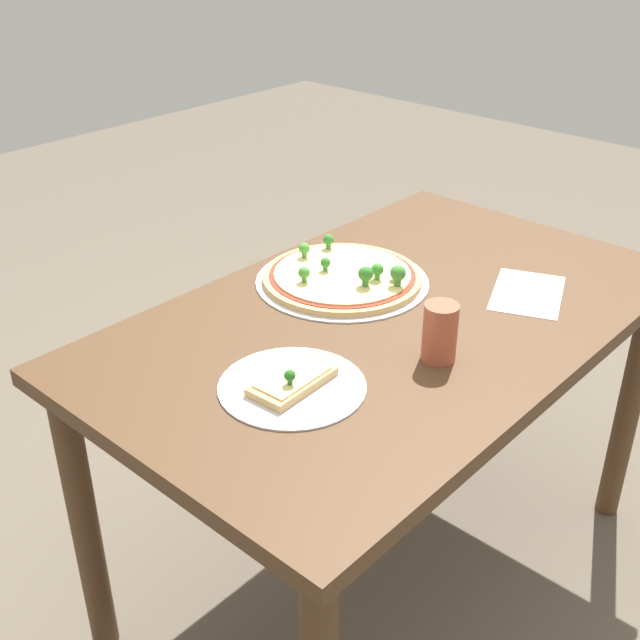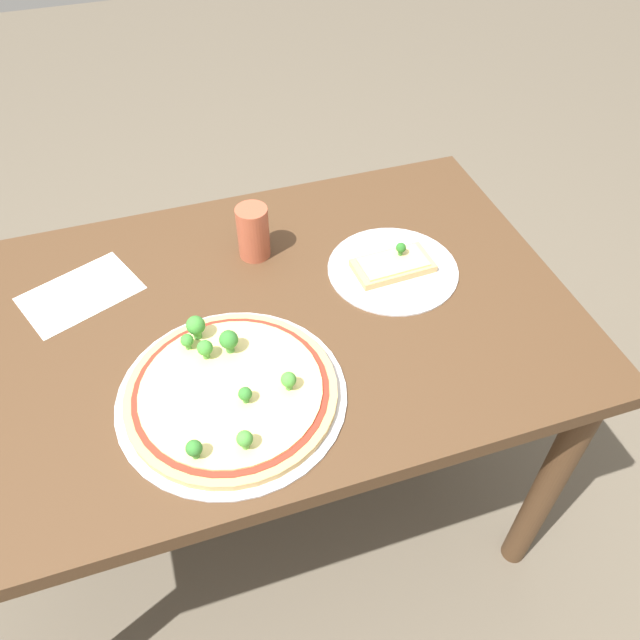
% 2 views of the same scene
% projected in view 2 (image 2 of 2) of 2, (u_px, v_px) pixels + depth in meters
% --- Properties ---
extents(ground_plane, '(8.00, 8.00, 0.00)m').
position_uv_depth(ground_plane, '(260.00, 505.00, 1.74)').
color(ground_plane, brown).
extents(dining_table, '(1.32, 0.79, 0.75)m').
position_uv_depth(dining_table, '(238.00, 354.00, 1.27)').
color(dining_table, '#4C331E').
rests_on(dining_table, ground_plane).
extents(pizza_tray_whole, '(0.40, 0.40, 0.07)m').
position_uv_depth(pizza_tray_whole, '(231.00, 391.00, 1.06)').
color(pizza_tray_whole, silver).
rests_on(pizza_tray_whole, dining_table).
extents(pizza_tray_slice, '(0.27, 0.27, 0.05)m').
position_uv_depth(pizza_tray_slice, '(393.00, 267.00, 1.29)').
color(pizza_tray_slice, silver).
rests_on(pizza_tray_slice, dining_table).
extents(drinking_cup, '(0.07, 0.07, 0.12)m').
position_uv_depth(drinking_cup, '(253.00, 232.00, 1.29)').
color(drinking_cup, '#AD5138').
rests_on(drinking_cup, dining_table).
extents(paper_menu, '(0.26, 0.22, 0.00)m').
position_uv_depth(paper_menu, '(80.00, 293.00, 1.25)').
color(paper_menu, white).
rests_on(paper_menu, dining_table).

